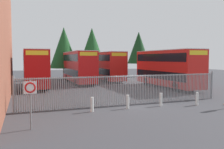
# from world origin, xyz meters

# --- Properties ---
(ground_plane) EXTENTS (100.00, 100.00, 0.00)m
(ground_plane) POSITION_xyz_m (0.00, 8.00, 0.00)
(ground_plane) COLOR #3D3D42
(palisade_fence) EXTENTS (15.91, 0.14, 2.35)m
(palisade_fence) POSITION_xyz_m (-0.22, 0.00, 1.18)
(palisade_fence) COLOR gray
(palisade_fence) RESTS_ON ground
(double_decker_bus_near_gate) EXTENTS (2.54, 10.81, 4.42)m
(double_decker_bus_near_gate) POSITION_xyz_m (8.39, 7.99, 2.42)
(double_decker_bus_near_gate) COLOR red
(double_decker_bus_near_gate) RESTS_ON ground
(double_decker_bus_behind_fence_left) EXTENTS (2.54, 10.81, 4.42)m
(double_decker_bus_behind_fence_left) POSITION_xyz_m (-6.16, 13.84, 2.42)
(double_decker_bus_behind_fence_left) COLOR #B70C0C
(double_decker_bus_behind_fence_left) RESTS_ON ground
(double_decker_bus_behind_fence_right) EXTENTS (2.54, 10.81, 4.42)m
(double_decker_bus_behind_fence_right) POSITION_xyz_m (-0.16, 16.86, 2.42)
(double_decker_bus_behind_fence_right) COLOR red
(double_decker_bus_behind_fence_right) RESTS_ON ground
(double_decker_bus_far_back) EXTENTS (2.54, 10.81, 4.42)m
(double_decker_bus_far_back) POSITION_xyz_m (4.62, 19.02, 2.42)
(double_decker_bus_far_back) COLOR red
(double_decker_bus_far_back) RESTS_ON ground
(bollard_near_left) EXTENTS (0.20, 0.20, 0.95)m
(bollard_near_left) POSITION_xyz_m (-3.40, -1.42, 0.47)
(bollard_near_left) COLOR silver
(bollard_near_left) RESTS_ON ground
(bollard_center_front) EXTENTS (0.20, 0.20, 0.95)m
(bollard_center_front) POSITION_xyz_m (-0.84, -1.32, 0.47)
(bollard_center_front) COLOR silver
(bollard_center_front) RESTS_ON ground
(bollard_near_right) EXTENTS (0.20, 0.20, 0.95)m
(bollard_near_right) POSITION_xyz_m (1.78, -1.34, 0.47)
(bollard_near_right) COLOR silver
(bollard_near_right) RESTS_ON ground
(bollard_far_right) EXTENTS (0.20, 0.20, 0.95)m
(bollard_far_right) POSITION_xyz_m (4.45, -1.99, 0.47)
(bollard_far_right) COLOR silver
(bollard_far_right) RESTS_ON ground
(speed_limit_sign_post) EXTENTS (0.60, 0.14, 2.40)m
(speed_limit_sign_post) POSITION_xyz_m (-7.23, -4.20, 1.78)
(speed_limit_sign_post) COLOR slate
(speed_limit_sign_post) RESTS_ON ground
(tree_tall_back) EXTENTS (4.69, 4.69, 8.58)m
(tree_tall_back) POSITION_xyz_m (-1.02, 23.98, 5.22)
(tree_tall_back) COLOR #4C3823
(tree_tall_back) RESTS_ON ground
(tree_short_side) EXTENTS (4.14, 4.14, 8.69)m
(tree_short_side) POSITION_xyz_m (3.75, 23.89, 5.72)
(tree_short_side) COLOR #4C3823
(tree_short_side) RESTS_ON ground
(tree_mid_row) EXTENTS (4.26, 4.26, 8.59)m
(tree_mid_row) POSITION_xyz_m (13.54, 25.61, 5.53)
(tree_mid_row) COLOR #4C3823
(tree_mid_row) RESTS_ON ground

